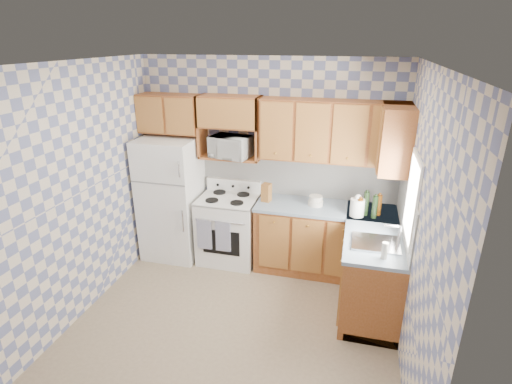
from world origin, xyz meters
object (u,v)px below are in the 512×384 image
Objects in this scene: microwave at (230,147)px; stove_body at (229,229)px; refrigerator at (172,198)px; electric_kettle at (357,207)px.

stove_body is at bearing -90.62° from microwave.
microwave reaches higher than stove_body.
refrigerator is 1.87× the size of stove_body.
electric_kettle is (1.66, -0.16, 0.58)m from stove_body.
stove_body is 1.77m from electric_kettle.
refrigerator is at bearing -160.54° from microwave.
stove_body is 1.78× the size of microwave.
electric_kettle is (1.64, -0.26, -0.56)m from microwave.
microwave is (0.02, 0.10, 1.14)m from stove_body.
microwave is 2.38× the size of electric_kettle.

